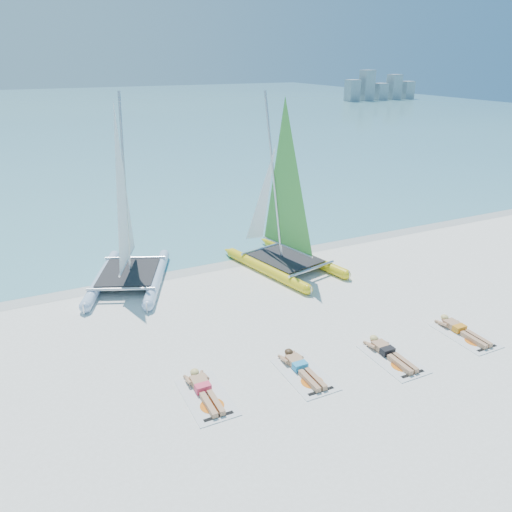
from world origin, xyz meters
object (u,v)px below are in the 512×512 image
Objects in this scene: sunbather_b at (301,367)px; towel_d at (465,336)px; sunbather_c at (388,352)px; sunbather_a at (204,389)px; catamaran_blue at (125,229)px; towel_a at (207,397)px; towel_c at (393,359)px; towel_b at (305,375)px; catamaran_yellow at (278,212)px; sunbather_d at (460,329)px.

towel_d is at bearing -6.63° from sunbather_b.
sunbather_a is at bearing 172.45° from sunbather_c.
towel_d is (7.76, -7.87, -1.95)m from catamaran_blue.
towel_c is (4.97, -0.66, 0.00)m from towel_a.
sunbather_a is (0.00, 0.19, 0.11)m from towel_a.
sunbather_a is 1.00× the size of sunbather_b.
towel_b is at bearing 174.53° from sunbather_c.
catamaran_yellow reaches higher than towel_c.
sunbather_d is at bearing 90.00° from towel_d.
towel_b is 1.00× the size of towel_c.
catamaran_blue is 3.80× the size of sunbather_a.
catamaran_blue is at bearing 110.14° from sunbather_b.
towel_b is 1.07× the size of sunbather_d.
towel_b is 1.00× the size of towel_d.
catamaran_blue reaches higher than sunbather_c.
sunbather_a and sunbather_d have the same top height.
catamaran_yellow is at bearing 66.68° from sunbather_b.
sunbather_a is at bearing -65.73° from catamaran_blue.
sunbather_a reaches higher than towel_b.
sunbather_c is at bearing 176.41° from towel_d.
towel_d is 0.22m from sunbather_d.
towel_a is 2.54m from towel_b.
towel_d is at bearing -22.29° from catamaran_blue.
catamaran_yellow is 7.25m from sunbather_b.
towel_c is 1.07× the size of sunbather_d.
towel_c is 2.66m from sunbather_d.
sunbather_d reaches higher than towel_a.
towel_b is 5.10m from sunbather_d.
sunbather_a is at bearing 175.25° from sunbather_d.
towel_d is (2.64, -0.17, -0.11)m from sunbather_c.
catamaran_blue is 3.55× the size of towel_c.
towel_b is 5.11m from towel_d.
sunbather_b is (2.67, -7.28, -1.84)m from catamaran_blue.
towel_d is (2.32, -7.01, -2.04)m from catamaran_yellow.
sunbather_d is (7.62, -0.44, 0.11)m from towel_a.
towel_b is at bearing 175.51° from towel_d.
towel_b is at bearing -125.68° from catamaran_yellow.
towel_b is 0.22m from sunbather_b.
sunbather_c is at bearing -9.88° from sunbather_b.
catamaran_yellow is at bearing 49.45° from sunbather_a.
towel_a is at bearing 176.69° from sunbather_d.
sunbather_a is 0.93× the size of towel_c.
towel_d is 1.07× the size of sunbather_d.
catamaran_yellow is 8.54m from towel_a.
sunbather_c is at bearing -33.30° from catamaran_blue.
sunbather_b is at bearing 170.12° from sunbather_c.
sunbather_b is 2.53m from towel_c.
sunbather_c is (2.45, -0.23, 0.11)m from towel_b.
sunbather_a is at bearing 170.28° from towel_c.
towel_d is (5.09, -0.59, -0.11)m from sunbather_b.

